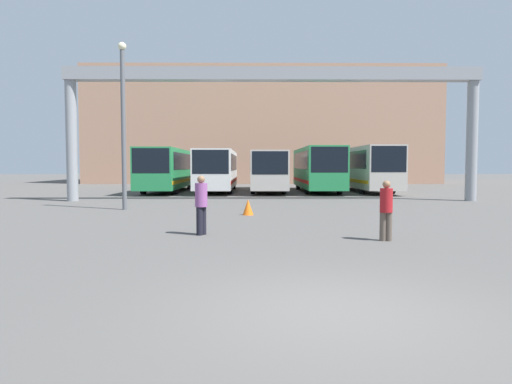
{
  "coord_description": "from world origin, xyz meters",
  "views": [
    {
      "loc": [
        -1.1,
        -5.97,
        1.96
      ],
      "look_at": [
        -0.88,
        22.62,
        0.3
      ],
      "focal_mm": 32.0,
      "sensor_mm": 36.0,
      "label": 1
    }
  ],
  "objects": [
    {
      "name": "ground_plane",
      "position": [
        0.0,
        0.0,
        0.0
      ],
      "size": [
        200.0,
        200.0,
        0.0
      ],
      "primitive_type": "plane",
      "color": "#514F4C"
    },
    {
      "name": "bus_slot_0",
      "position": [
        -7.47,
        28.64,
        1.82
      ],
      "size": [
        2.58,
        12.08,
        3.15
      ],
      "color": "#268C4C",
      "rests_on": "ground"
    },
    {
      "name": "pedestrian_near_right",
      "position": [
        2.37,
        5.78,
        0.83
      ],
      "size": [
        0.33,
        0.33,
        1.57
      ],
      "rotation": [
        0.0,
        0.0,
        3.01
      ],
      "color": "brown",
      "rests_on": "ground"
    },
    {
      "name": "bus_slot_3",
      "position": [
        3.74,
        28.09,
        1.87
      ],
      "size": [
        2.57,
        10.98,
        3.25
      ],
      "color": "#268C4C",
      "rests_on": "ground"
    },
    {
      "name": "lamp_post",
      "position": [
        -6.8,
        14.31,
        4.03
      ],
      "size": [
        0.36,
        0.36,
        7.34
      ],
      "color": "#595B60",
      "rests_on": "ground"
    },
    {
      "name": "pedestrian_near_left",
      "position": [
        -2.55,
        6.84,
        0.89
      ],
      "size": [
        0.35,
        0.35,
        1.68
      ],
      "rotation": [
        0.0,
        0.0,
        4.15
      ],
      "color": "black",
      "rests_on": "ground"
    },
    {
      "name": "bus_slot_1",
      "position": [
        -3.74,
        28.49,
        1.76
      ],
      "size": [
        2.53,
        11.77,
        3.05
      ],
      "color": "silver",
      "rests_on": "ground"
    },
    {
      "name": "bus_slot_2",
      "position": [
        0.0,
        28.64,
        1.71
      ],
      "size": [
        2.51,
        12.07,
        2.96
      ],
      "color": "beige",
      "rests_on": "ground"
    },
    {
      "name": "building_backdrop",
      "position": [
        0.0,
        48.63,
        6.38
      ],
      "size": [
        38.94,
        12.0,
        12.76
      ],
      "color": "tan",
      "rests_on": "ground"
    },
    {
      "name": "traffic_cone",
      "position": [
        -1.28,
        12.02,
        0.31
      ],
      "size": [
        0.43,
        0.43,
        0.62
      ],
      "color": "orange",
      "rests_on": "ground"
    },
    {
      "name": "bus_slot_4",
      "position": [
        7.47,
        28.65,
        1.9
      ],
      "size": [
        2.44,
        12.1,
        3.3
      ],
      "color": "beige",
      "rests_on": "ground"
    },
    {
      "name": "overhead_gantry",
      "position": [
        0.0,
        19.23,
        5.95
      ],
      "size": [
        22.67,
        0.8,
        7.29
      ],
      "color": "gray",
      "rests_on": "ground"
    }
  ]
}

